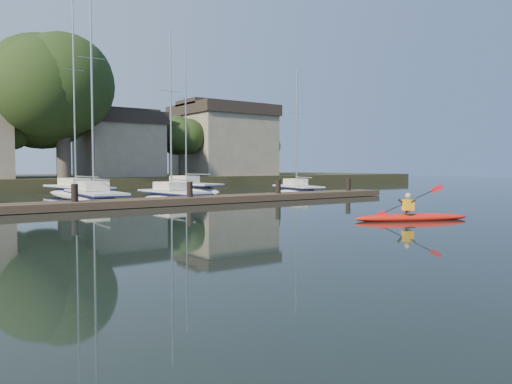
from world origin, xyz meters
TOP-DOWN VIEW (x-y plane):
  - ground at (0.00, 0.00)m, footprint 160.00×160.00m
  - kayak at (5.90, 2.04)m, footprint 4.36×2.44m
  - dock at (0.00, 14.00)m, footprint 34.00×2.00m
  - sailboat_2 at (-0.43, 19.15)m, footprint 2.42×8.64m
  - sailboat_3 at (3.90, 17.82)m, footprint 2.41×7.18m
  - sailboat_4 at (14.98, 19.22)m, footprint 3.06×6.42m
  - sailboat_6 at (0.85, 27.06)m, footprint 3.36×9.80m
  - sailboat_7 at (9.75, 26.98)m, footprint 3.50×8.39m
  - shore at (1.61, 40.29)m, footprint 90.00×25.25m

SIDE VIEW (x-z plane):
  - sailboat_7 at x=9.75m, z-range -6.76..6.37m
  - sailboat_6 at x=0.85m, z-range -7.82..7.47m
  - sailboat_2 at x=-0.43m, z-range -7.25..6.90m
  - sailboat_4 at x=14.98m, z-range -5.42..5.08m
  - sailboat_3 at x=3.90m, z-range -5.85..5.52m
  - ground at x=0.00m, z-range 0.00..0.00m
  - kayak at x=5.90m, z-range -0.55..0.90m
  - dock at x=0.00m, z-range -0.70..1.10m
  - shore at x=1.61m, z-range -3.15..9.60m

